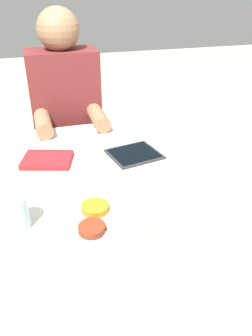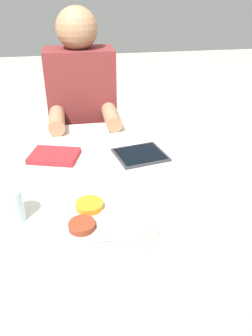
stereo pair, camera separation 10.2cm
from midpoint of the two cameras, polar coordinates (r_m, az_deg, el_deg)
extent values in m
plane|color=#B2A893|center=(1.58, -0.55, -24.81)|extent=(12.00, 12.00, 0.00)
cube|color=beige|center=(1.30, -0.63, -15.63)|extent=(1.21, 1.04, 0.72)
cylinder|color=#B7BABF|center=(0.89, -5.33, -9.70)|extent=(0.29, 0.29, 0.01)
cylinder|color=orange|center=(0.93, -8.58, -6.95)|extent=(0.08, 0.08, 0.02)
cylinder|color=maroon|center=(0.86, -9.42, -10.47)|extent=(0.07, 0.07, 0.02)
cylinder|color=#DBBC7F|center=(0.88, -1.90, -9.31)|extent=(0.16, 0.16, 0.01)
cylinder|color=#B7BABF|center=(0.82, -3.70, -12.46)|extent=(0.14, 0.01, 0.01)
sphere|color=#B7BABF|center=(0.84, 1.07, -11.57)|extent=(0.02, 0.02, 0.02)
cube|color=silver|center=(1.22, -15.86, 1.08)|extent=(0.20, 0.17, 0.01)
cube|color=red|center=(1.22, -15.89, 1.32)|extent=(0.20, 0.17, 0.02)
cube|color=#28282D|center=(1.22, -0.96, 2.36)|extent=(0.21, 0.19, 0.01)
cube|color=black|center=(1.22, -0.97, 2.55)|extent=(0.19, 0.17, 0.00)
cube|color=black|center=(1.90, -10.57, -4.81)|extent=(0.29, 0.22, 0.44)
cube|color=maroon|center=(1.67, -12.18, 9.69)|extent=(0.32, 0.20, 0.58)
sphere|color=#936B4C|center=(1.59, -13.70, 22.41)|extent=(0.19, 0.19, 0.19)
cylinder|color=#936B4C|center=(1.48, -16.19, 7.52)|extent=(0.07, 0.22, 0.07)
cylinder|color=#936B4C|center=(1.50, -6.88, 8.76)|extent=(0.07, 0.22, 0.07)
cylinder|color=silver|center=(0.91, -21.78, -7.42)|extent=(0.07, 0.07, 0.09)
camera|label=1|loc=(0.05, -92.86, -1.64)|focal=35.00mm
camera|label=2|loc=(0.05, 87.14, 1.64)|focal=35.00mm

